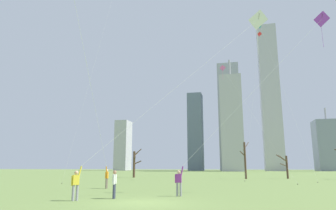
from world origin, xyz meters
TOP-DOWN VIEW (x-y plane):
  - ground_plane at (0.00, 0.00)m, footprint 400.00×400.00m
  - kite_flyer_far_back_orange at (-5.58, 6.48)m, footprint 3.76×16.87m
  - kite_flyer_foreground_right_white at (-0.99, 2.04)m, footprint 11.89×7.83m
  - kite_flyer_midfield_left_purple at (3.33, 4.80)m, footprint 11.63×4.90m
  - bystander_strolling_midfield at (-2.26, 1.62)m, footprint 0.27×0.50m
  - distant_kite_drifting_left_pink at (4.51, 20.91)m, footprint 7.83×1.94m
  - distant_kite_high_overhead_red at (8.40, 27.28)m, footprint 3.59×2.42m
  - distant_kite_low_near_trees_teal at (9.71, 28.91)m, footprint 5.07×6.15m
  - bare_tree_right_of_center at (-12.78, 35.72)m, footprint 1.52×3.17m
  - bare_tree_leftmost at (6.08, 33.26)m, footprint 1.53×2.06m
  - bare_tree_center at (12.44, 36.08)m, footprint 1.63×2.33m
  - skyline_wide_slab at (2.15, 133.98)m, footprint 10.49×6.79m
  - skyline_squat_block at (-53.37, 134.29)m, footprint 6.62×9.07m
  - skyline_slender_spire at (3.39, 113.75)m, footprint 9.19×7.77m
  - skyline_mid_tower_left at (44.91, 131.42)m, footprint 11.27×10.25m
  - skyline_short_annex at (-14.67, 133.07)m, footprint 7.09×8.90m
  - skyline_tall_tower at (21.37, 129.40)m, footprint 8.66×7.00m

SIDE VIEW (x-z plane):
  - ground_plane at x=0.00m, z-range 0.00..0.00m
  - bystander_strolling_midfield at x=-2.26m, z-range 0.09..1.71m
  - bare_tree_center at x=12.44m, z-range 0.13..3.94m
  - bare_tree_right_of_center at x=-12.78m, z-range 0.06..5.06m
  - bare_tree_leftmost at x=6.08m, z-range 0.12..5.81m
  - kite_flyer_midfield_left_purple at x=3.33m, z-range -3.59..10.36m
  - kite_flyer_far_back_orange at x=-5.58m, z-range -4.77..12.02m
  - kite_flyer_foreground_right_white at x=-0.99m, z-range -2.80..11.24m
  - skyline_mid_tower_left at x=44.91m, z-range -2.84..25.28m
  - distant_kite_drifting_left_pink at x=4.51m, z-range 5.08..19.52m
  - skyline_squat_block at x=-53.37m, z-range 0.00..25.74m
  - distant_kite_high_overhead_red at x=8.40m, z-range 6.80..28.18m
  - skyline_short_annex at x=-14.67m, z-range 0.00..38.00m
  - skyline_slender_spire at x=3.39m, z-range -3.78..44.49m
  - distant_kite_low_near_trees_teal at x=9.71m, z-range 9.09..32.80m
  - skyline_wide_slab at x=2.15m, z-range 0.00..53.01m
  - skyline_tall_tower at x=21.37m, z-range 0.00..69.50m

